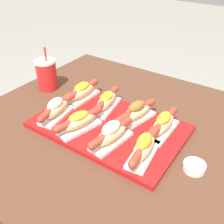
{
  "coord_description": "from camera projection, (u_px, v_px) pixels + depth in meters",
  "views": [
    {
      "loc": [
        0.4,
        -0.64,
        1.33
      ],
      "look_at": [
        -0.03,
        -0.01,
        0.81
      ],
      "focal_mm": 42.0,
      "sensor_mm": 36.0,
      "label": 1
    }
  ],
  "objects": [
    {
      "name": "sauce_bowl",
      "position": [
        194.0,
        166.0,
        0.77
      ],
      "size": [
        0.07,
        0.07,
        0.02
      ],
      "color": "silver",
      "rests_on": "patio_table"
    },
    {
      "name": "hot_dog_5",
      "position": [
        106.0,
        101.0,
        1.0
      ],
      "size": [
        0.09,
        0.2,
        0.06
      ],
      "color": "white",
      "rests_on": "serving_tray"
    },
    {
      "name": "hot_dog_4",
      "position": [
        82.0,
        92.0,
        1.06
      ],
      "size": [
        0.06,
        0.2,
        0.07
      ],
      "color": "white",
      "rests_on": "serving_tray"
    },
    {
      "name": "serving_tray",
      "position": [
        109.0,
        126.0,
        0.94
      ],
      "size": [
        0.52,
        0.33,
        0.02
      ],
      "color": "#B71414",
      "rests_on": "patio_table"
    },
    {
      "name": "patio_table",
      "position": [
        119.0,
        195.0,
        1.16
      ],
      "size": [
        1.09,
        0.96,
        0.75
      ],
      "color": "#4C2D1E",
      "rests_on": "ground_plane"
    },
    {
      "name": "drink_cup",
      "position": [
        47.0,
        75.0,
        1.15
      ],
      "size": [
        0.09,
        0.09,
        0.19
      ],
      "color": "red",
      "rests_on": "patio_table"
    },
    {
      "name": "hot_dog_2",
      "position": [
        111.0,
        134.0,
        0.83
      ],
      "size": [
        0.08,
        0.2,
        0.08
      ],
      "color": "white",
      "rests_on": "serving_tray"
    },
    {
      "name": "hot_dog_6",
      "position": [
        136.0,
        112.0,
        0.93
      ],
      "size": [
        0.09,
        0.19,
        0.08
      ],
      "color": "white",
      "rests_on": "serving_tray"
    },
    {
      "name": "hot_dog_1",
      "position": [
        79.0,
        121.0,
        0.89
      ],
      "size": [
        0.1,
        0.19,
        0.07
      ],
      "color": "white",
      "rests_on": "serving_tray"
    },
    {
      "name": "hot_dog_3",
      "position": [
        144.0,
        147.0,
        0.78
      ],
      "size": [
        0.08,
        0.2,
        0.08
      ],
      "color": "white",
      "rests_on": "serving_tray"
    },
    {
      "name": "hot_dog_0",
      "position": [
        56.0,
        109.0,
        0.95
      ],
      "size": [
        0.08,
        0.2,
        0.07
      ],
      "color": "white",
      "rests_on": "serving_tray"
    },
    {
      "name": "hot_dog_7",
      "position": [
        163.0,
        124.0,
        0.87
      ],
      "size": [
        0.06,
        0.2,
        0.07
      ],
      "color": "white",
      "rests_on": "serving_tray"
    }
  ]
}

